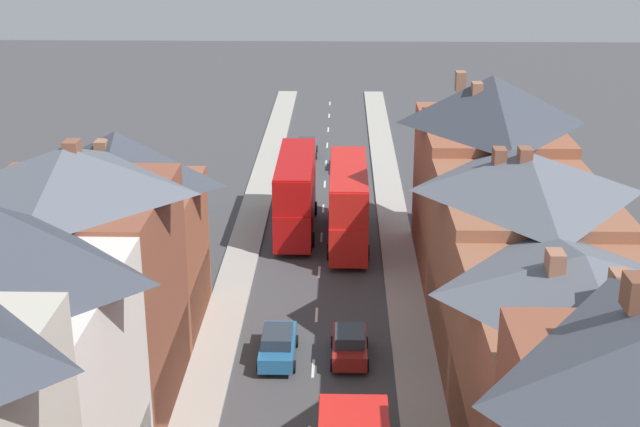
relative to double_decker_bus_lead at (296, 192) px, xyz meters
The scene contains 10 objects.
pavement_left 6.81m from the double_decker_bus_lead, 121.90° to the right, with size 2.20×104.00×0.14m, color #A8A399.
pavement_right 9.12m from the double_decker_bus_lead, 37.43° to the right, with size 2.20×104.00×0.14m, color #A8A399.
centre_line_dashes 8.02m from the double_decker_bus_lead, 76.06° to the right, with size 0.14×97.80×0.01m.
terrace_row_right 30.68m from the double_decker_bus_lead, 66.87° to the right, with size 8.00×54.13×13.13m.
double_decker_bus_lead is the anchor object (origin of this frame).
double_decker_bus_mid_street 4.20m from the double_decker_bus_lead, 31.06° to the right, with size 2.74×10.80×5.30m.
car_parked_left_a 19.24m from the double_decker_bus_lead, 89.97° to the left, with size 1.90×3.97×1.58m.
car_parked_right_a 15.59m from the double_decker_bus_lead, 76.50° to the left, with size 1.90×4.25×1.58m.
car_mid_black 18.51m from the double_decker_bus_lead, 89.97° to the right, with size 1.90×4.29×1.66m.
car_parked_left_b 18.79m from the double_decker_bus_lead, 78.86° to the right, with size 1.90×3.88×1.68m.
Camera 1 is at (1.29, -14.89, 22.00)m, focal length 50.00 mm.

